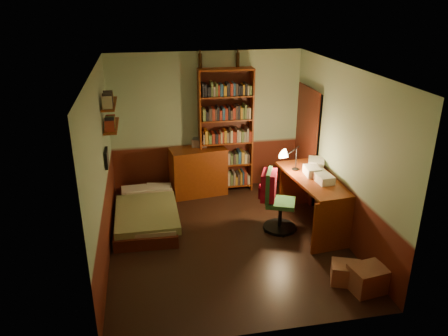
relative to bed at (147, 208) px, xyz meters
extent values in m
cube|color=black|center=(1.19, -0.81, -0.27)|extent=(3.50, 4.00, 0.02)
cube|color=silver|center=(1.19, -0.81, 2.35)|extent=(3.50, 4.00, 0.02)
cube|color=#9DB893|center=(1.19, 1.20, 1.04)|extent=(3.50, 0.02, 2.60)
cube|color=#9DB893|center=(-0.57, -0.81, 1.04)|extent=(0.02, 4.00, 2.60)
cube|color=#9DB893|center=(2.95, -0.81, 1.04)|extent=(0.02, 4.00, 2.60)
cube|color=#9DB893|center=(1.19, -2.82, 1.04)|extent=(3.50, 0.02, 2.60)
cube|color=black|center=(2.91, 0.49, 0.74)|extent=(0.06, 0.90, 2.00)
cube|color=#40170D|center=(2.88, 0.49, 0.74)|extent=(0.02, 0.98, 2.08)
cube|color=olive|center=(0.00, 0.00, 0.00)|extent=(1.00, 1.78, 0.52)
cube|color=maroon|center=(0.99, 0.96, 0.19)|extent=(1.07, 0.64, 0.90)
cube|color=#B2B2B7|center=(1.04, 1.08, 0.71)|extent=(0.31, 0.27, 0.15)
cube|color=maroon|center=(1.53, 1.04, 0.90)|extent=(1.00, 0.33, 2.31)
cylinder|color=black|center=(1.09, 1.15, 2.18)|extent=(0.08, 0.08, 0.25)
cylinder|color=black|center=(1.76, 1.15, 2.18)|extent=(0.08, 0.08, 0.25)
cube|color=maroon|center=(2.63, -0.60, 0.17)|extent=(0.82, 1.66, 0.85)
cube|color=silver|center=(2.81, -0.19, 0.66)|extent=(0.36, 0.41, 0.14)
cone|color=black|center=(2.44, -0.25, 0.90)|extent=(0.21, 0.21, 0.61)
cube|color=#28592B|center=(2.09, -0.63, 0.17)|extent=(0.54, 0.51, 0.86)
cube|color=maroon|center=(1.90, -0.56, 0.83)|extent=(0.23, 0.40, 0.46)
cube|color=maroon|center=(-0.45, 0.29, 1.34)|extent=(0.20, 0.90, 0.03)
cube|color=maroon|center=(-0.45, 0.29, 1.69)|extent=(0.20, 0.90, 0.03)
cube|color=black|center=(-0.53, -0.21, 0.99)|extent=(0.04, 0.32, 0.26)
cube|color=#8E5C43|center=(2.72, -2.32, -0.09)|extent=(0.49, 0.42, 0.33)
cube|color=#8E5C43|center=(2.52, -2.11, -0.13)|extent=(0.47, 0.43, 0.27)
camera|label=1|loc=(0.07, -6.51, 3.30)|focal=35.00mm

